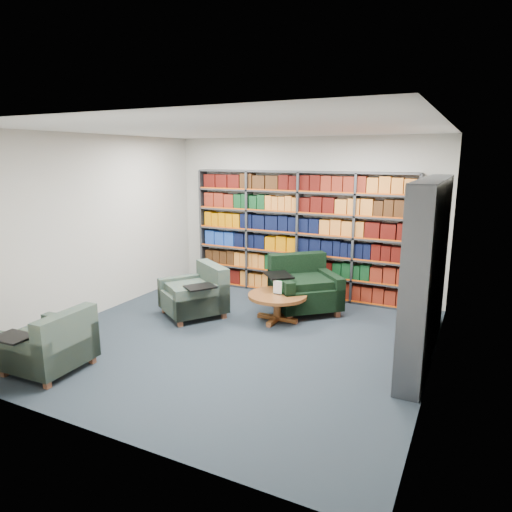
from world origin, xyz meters
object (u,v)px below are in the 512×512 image
at_px(chair_teal_left, 198,295).
at_px(chair_green_right, 302,288).
at_px(coffee_table, 277,300).
at_px(chair_teal_front, 52,347).

relative_size(chair_teal_left, chair_green_right, 0.88).
distance_m(chair_teal_left, coffee_table, 1.27).
relative_size(chair_green_right, coffee_table, 1.53).
height_order(chair_teal_left, chair_teal_front, chair_teal_left).
height_order(chair_teal_left, chair_green_right, chair_green_right).
relative_size(chair_green_right, chair_teal_front, 1.39).
xyz_separation_m(chair_teal_front, coffee_table, (1.67, 2.69, 0.03)).
bearing_deg(chair_teal_left, coffee_table, 13.79).
bearing_deg(coffee_table, chair_teal_front, -121.87).
xyz_separation_m(chair_green_right, coffee_table, (-0.15, -0.67, -0.02)).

